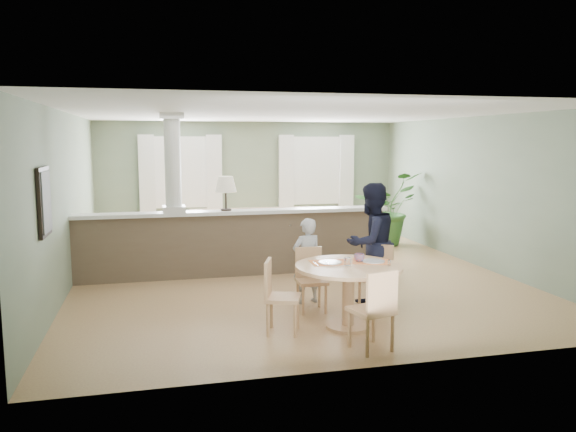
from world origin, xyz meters
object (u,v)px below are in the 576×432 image
object	(u,v)px
dining_table	(349,278)
child_person	(307,261)
houseplant	(385,208)
chair_near	(375,307)
man_person	(371,243)
chair_side	(277,293)
chair_far_boy	(310,276)
chair_far_man	(377,273)
sofa	(254,234)

from	to	relation	value
dining_table	child_person	distance (m)	1.16
houseplant	chair_near	xyz separation A→B (m)	(-2.64, -5.90, -0.30)
man_person	dining_table	bearing A→B (deg)	33.77
chair_side	man_person	distance (m)	1.88
dining_table	chair_near	size ratio (longest dim) A/B	1.42
dining_table	child_person	bearing A→B (deg)	100.47
chair_far_boy	man_person	size ratio (longest dim) A/B	0.50
chair_near	child_person	world-z (taller)	child_person
chair_far_man	chair_near	bearing A→B (deg)	-69.41
chair_near	child_person	size ratio (longest dim) A/B	0.75
sofa	man_person	distance (m)	3.47
chair_near	chair_side	distance (m)	1.23
sofa	chair_near	bearing A→B (deg)	-82.83
houseplant	chair_near	world-z (taller)	houseplant
dining_table	child_person	world-z (taller)	child_person
child_person	man_person	world-z (taller)	man_person
chair_near	man_person	distance (m)	1.97
chair_side	sofa	bearing A→B (deg)	12.78
houseplant	man_person	distance (m)	4.53
sofa	chair_far_man	xyz separation A→B (m)	(1.06, -3.57, 0.01)
chair_far_man	man_person	xyz separation A→B (m)	(0.02, 0.30, 0.37)
houseplant	chair_far_man	distance (m)	4.82
chair_far_boy	chair_near	xyz separation A→B (m)	(0.26, -1.63, 0.04)
chair_far_man	child_person	xyz separation A→B (m)	(-0.87, 0.43, 0.13)
child_person	man_person	size ratio (longest dim) A/B	0.71
sofa	chair_side	distance (m)	4.28
sofa	chair_far_boy	distance (m)	3.47
dining_table	chair_far_man	distance (m)	0.98
chair_far_boy	child_person	bearing A→B (deg)	83.65
houseplant	dining_table	size ratio (longest dim) A/B	1.24
chair_side	man_person	world-z (taller)	man_person
chair_near	child_person	xyz separation A→B (m)	(-0.22, 1.96, 0.10)
child_person	man_person	distance (m)	0.94
dining_table	man_person	bearing A→B (deg)	55.86
chair_far_man	houseplant	bearing A→B (deg)	109.30
dining_table	chair_side	world-z (taller)	dining_table
child_person	chair_side	bearing A→B (deg)	46.13
houseplant	man_person	size ratio (longest dim) A/B	0.94
chair_far_boy	chair_far_man	bearing A→B (deg)	-5.63
child_person	houseplant	bearing A→B (deg)	-138.90
man_person	sofa	bearing A→B (deg)	-93.84
houseplant	chair_side	world-z (taller)	houseplant
chair_far_man	man_person	size ratio (longest dim) A/B	0.51
chair_side	dining_table	bearing A→B (deg)	-72.69
chair_far_man	sofa	bearing A→B (deg)	150.25
chair_far_man	child_person	world-z (taller)	child_person
chair_near	chair_far_man	bearing A→B (deg)	-127.93
chair_near	chair_side	bearing A→B (deg)	-58.29
chair_side	houseplant	bearing A→B (deg)	-15.63
dining_table	chair_far_man	world-z (taller)	dining_table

